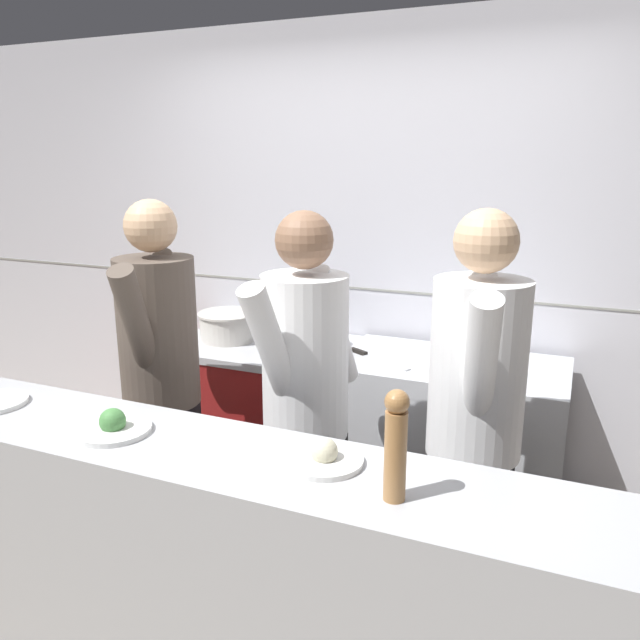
{
  "coord_description": "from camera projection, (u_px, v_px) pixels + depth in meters",
  "views": [
    {
      "loc": [
        1.1,
        -1.79,
        1.88
      ],
      "look_at": [
        0.02,
        0.77,
        1.15
      ],
      "focal_mm": 35.0,
      "sensor_mm": 36.0,
      "label": 1
    }
  ],
  "objects": [
    {
      "name": "chef_head_cook",
      "position": [
        160.0,
        370.0,
        2.8
      ],
      "size": [
        0.43,
        0.74,
        1.71
      ],
      "rotation": [
        0.0,
        0.0,
        0.27
      ],
      "color": "black",
      "rests_on": "ground_plane"
    },
    {
      "name": "pass_counter",
      "position": [
        216.0,
        582.0,
        2.11
      ],
      "size": [
        2.72,
        0.45,
        0.98
      ],
      "color": "#B7BABF",
      "rests_on": "ground_plane"
    },
    {
      "name": "prep_counter",
      "position": [
        447.0,
        446.0,
        3.18
      ],
      "size": [
        1.11,
        0.65,
        0.9
      ],
      "color": "#B7BABF",
      "rests_on": "ground_plane"
    },
    {
      "name": "sauce_pot",
      "position": [
        299.0,
        327.0,
        3.33
      ],
      "size": [
        0.32,
        0.32,
        0.24
      ],
      "color": "#2D2D33",
      "rests_on": "oven_range"
    },
    {
      "name": "plated_dish_dessert",
      "position": [
        324.0,
        457.0,
        1.88
      ],
      "size": [
        0.24,
        0.24,
        0.08
      ],
      "color": "white",
      "rests_on": "pass_counter"
    },
    {
      "name": "pepper_mill",
      "position": [
        396.0,
        443.0,
        1.65
      ],
      "size": [
        0.07,
        0.07,
        0.32
      ],
      "color": "#AD7A47",
      "rests_on": "pass_counter"
    },
    {
      "name": "chef_line",
      "position": [
        475.0,
        415.0,
        2.31
      ],
      "size": [
        0.41,
        0.75,
        1.71
      ],
      "rotation": [
        0.0,
        0.0,
        0.18
      ],
      "color": "black",
      "rests_on": "ground_plane"
    },
    {
      "name": "wall_back_tiled",
      "position": [
        370.0,
        262.0,
        3.54
      ],
      "size": [
        8.0,
        0.06,
        2.6
      ],
      "color": "silver",
      "rests_on": "ground_plane"
    },
    {
      "name": "stock_pot",
      "position": [
        228.0,
        325.0,
        3.52
      ],
      "size": [
        0.33,
        0.33,
        0.16
      ],
      "color": "beige",
      "rests_on": "oven_range"
    },
    {
      "name": "chefs_knife",
      "position": [
        374.0,
        357.0,
        3.13
      ],
      "size": [
        0.37,
        0.21,
        0.02
      ],
      "color": "#B7BABF",
      "rests_on": "prep_counter"
    },
    {
      "name": "chef_sous",
      "position": [
        305.0,
        398.0,
        2.5
      ],
      "size": [
        0.4,
        0.74,
        1.69
      ],
      "rotation": [
        0.0,
        0.0,
        -0.19
      ],
      "color": "black",
      "rests_on": "ground_plane"
    },
    {
      "name": "plated_dish_appetiser",
      "position": [
        113.0,
        427.0,
        2.1
      ],
      "size": [
        0.25,
        0.25,
        0.09
      ],
      "color": "white",
      "rests_on": "pass_counter"
    },
    {
      "name": "oven_range",
      "position": [
        263.0,
        415.0,
        3.59
      ],
      "size": [
        0.98,
        0.71,
        0.87
      ],
      "color": "maroon",
      "rests_on": "ground_plane"
    }
  ]
}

